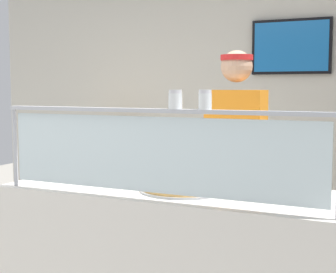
{
  "coord_description": "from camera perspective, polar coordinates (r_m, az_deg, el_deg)",
  "views": [
    {
      "loc": [
        2.14,
        -2.2,
        1.52
      ],
      "look_at": [
        0.92,
        0.39,
        1.24
      ],
      "focal_mm": 54.67,
      "sensor_mm": 36.0,
      "label": 1
    }
  ],
  "objects": [
    {
      "name": "shop_rear_unit",
      "position": [
        4.94,
        11.87,
        3.54
      ],
      "size": [
        6.38,
        0.13,
        2.7
      ],
      "color": "beige",
      "rests_on": "ground"
    },
    {
      "name": "pepper_flake_shaker",
      "position": [
        2.42,
        4.16,
        3.98
      ],
      "size": [
        0.06,
        0.06,
        0.09
      ],
      "color": "white",
      "rests_on": "sneeze_guard"
    },
    {
      "name": "prep_shelf",
      "position": [
        5.23,
        -7.25,
        -6.12
      ],
      "size": [
        0.7,
        0.55,
        0.93
      ],
      "primitive_type": "cube",
      "color": "#B7BABF",
      "rests_on": "ground"
    },
    {
      "name": "pizza_server",
      "position": [
        2.78,
        2.27,
        -5.44
      ],
      "size": [
        0.14,
        0.29,
        0.01
      ],
      "primitive_type": "cube",
      "rotation": [
        0.0,
        0.0,
        -0.25
      ],
      "color": "#ADAFB7",
      "rests_on": "pizza_tray"
    },
    {
      "name": "sneeze_guard",
      "position": [
        2.55,
        -1.64,
        -0.73
      ],
      "size": [
        1.81,
        0.06,
        0.46
      ],
      "color": "#B2B5BC",
      "rests_on": "serving_counter"
    },
    {
      "name": "worker_figure",
      "position": [
        3.46,
        7.57,
        -3.05
      ],
      "size": [
        0.41,
        0.5,
        1.76
      ],
      "color": "#23232D",
      "rests_on": "ground"
    },
    {
      "name": "pizza_box_stack",
      "position": [
        5.14,
        -7.27,
        -0.05
      ],
      "size": [
        0.45,
        0.44,
        0.18
      ],
      "color": "tan",
      "rests_on": "prep_shelf"
    },
    {
      "name": "serving_counter",
      "position": [
        2.99,
        1.06,
        -14.9
      ],
      "size": [
        1.98,
        0.71,
        0.95
      ],
      "primitive_type": "cube",
      "color": "silver",
      "rests_on": "ground"
    },
    {
      "name": "pizza_tray",
      "position": [
        2.82,
        1.68,
        -5.75
      ],
      "size": [
        0.48,
        0.48,
        0.04
      ],
      "color": "#9EA0A8",
      "rests_on": "serving_counter"
    },
    {
      "name": "parmesan_shaker",
      "position": [
        2.48,
        0.83,
        4.02
      ],
      "size": [
        0.07,
        0.07,
        0.09
      ],
      "color": "white",
      "rests_on": "sneeze_guard"
    }
  ]
}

